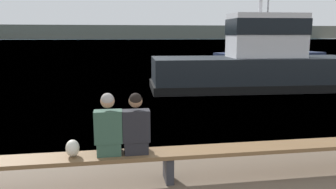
{
  "coord_description": "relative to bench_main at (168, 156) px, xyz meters",
  "views": [
    {
      "loc": [
        -1.37,
        -1.62,
        2.29
      ],
      "look_at": [
        -0.11,
        6.21,
        0.83
      ],
      "focal_mm": 35.0,
      "sensor_mm": 36.0,
      "label": 1
    }
  ],
  "objects": [
    {
      "name": "person_left",
      "position": [
        -0.91,
        0.0,
        0.49
      ],
      "size": [
        0.42,
        0.38,
        0.96
      ],
      "color": "#2D4C3D",
      "rests_on": "bench_main"
    },
    {
      "name": "tugboat_red",
      "position": [
        5.13,
        8.22,
        0.58
      ],
      "size": [
        8.9,
        3.21,
        6.18
      ],
      "rotation": [
        0.0,
        0.0,
        1.52
      ],
      "color": "black",
      "rests_on": "water_surface"
    },
    {
      "name": "bench_main",
      "position": [
        0.0,
        0.0,
        0.0
      ],
      "size": [
        8.86,
        0.47,
        0.48
      ],
      "color": "brown",
      "rests_on": "ground"
    },
    {
      "name": "far_shoreline",
      "position": [
        0.59,
        183.98,
        3.3
      ],
      "size": [
        600.0,
        12.0,
        7.42
      ],
      "primitive_type": "cube",
      "color": "#4C4C42",
      "rests_on": "ground"
    },
    {
      "name": "moored_sailboat",
      "position": [
        11.46,
        19.82,
        0.07
      ],
      "size": [
        9.16,
        3.96,
        9.2
      ],
      "rotation": [
        0.0,
        0.0,
        1.74
      ],
      "color": "#1E2847",
      "rests_on": "water_surface"
    },
    {
      "name": "person_right",
      "position": [
        -0.5,
        0.0,
        0.49
      ],
      "size": [
        0.42,
        0.38,
        0.95
      ],
      "color": "black",
      "rests_on": "bench_main"
    },
    {
      "name": "water_surface",
      "position": [
        0.59,
        121.42,
        -0.41
      ],
      "size": [
        240.0,
        240.0,
        0.0
      ],
      "primitive_type": "plane",
      "color": "#5684A3",
      "rests_on": "ground"
    },
    {
      "name": "shopping_bag",
      "position": [
        -1.45,
        0.02,
        0.2
      ],
      "size": [
        0.2,
        0.23,
        0.25
      ],
      "color": "beige",
      "rests_on": "bench_main"
    }
  ]
}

